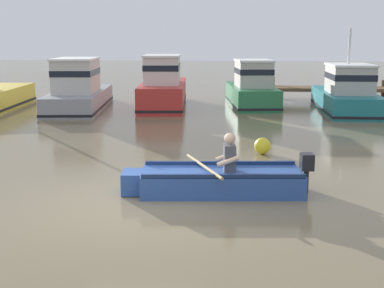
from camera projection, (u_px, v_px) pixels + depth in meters
The scene contains 7 objects.
ground_plane at pixel (138, 204), 9.46m from camera, with size 120.00×120.00×0.00m, color #7A6B4C.
rowboat_with_person at pixel (218, 180), 10.09m from camera, with size 3.72×1.86×1.19m.
moored_boat_grey at pixel (79, 91), 21.82m from camera, with size 2.74×6.51×2.16m.
moored_boat_red at pixel (163, 88), 22.41m from camera, with size 2.29×5.99×2.27m.
moored_boat_green at pixel (252, 89), 22.80m from camera, with size 2.43×5.11×2.05m.
moored_boat_teal at pixel (347, 94), 21.03m from camera, with size 2.04×5.61×3.35m.
mooring_buoy at pixel (262, 146), 13.47m from camera, with size 0.43×0.43×0.43m, color yellow.
Camera 1 is at (1.74, -8.93, 2.97)m, focal length 48.49 mm.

